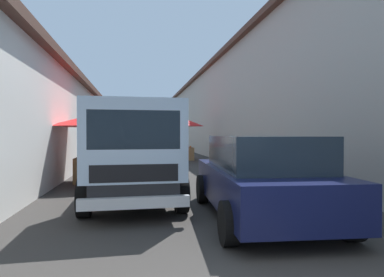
# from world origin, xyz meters

# --- Properties ---
(ground) EXTENTS (90.00, 90.00, 0.00)m
(ground) POSITION_xyz_m (13.50, 0.00, 0.00)
(ground) COLOR #33302D
(building_left_whitewash) EXTENTS (49.80, 7.50, 3.80)m
(building_left_whitewash) POSITION_xyz_m (15.75, 6.93, 1.91)
(building_left_whitewash) COLOR silver
(building_left_whitewash) RESTS_ON ground
(building_right_concrete) EXTENTS (49.80, 7.50, 5.95)m
(building_right_concrete) POSITION_xyz_m (15.75, -6.93, 2.98)
(building_right_concrete) COLOR #A39E93
(building_right_concrete) RESTS_ON ground
(fruit_stall_near_left) EXTENTS (2.54, 2.54, 2.12)m
(fruit_stall_near_left) POSITION_xyz_m (17.76, 1.27, 1.62)
(fruit_stall_near_left) COLOR #9E9EA3
(fruit_stall_near_left) RESTS_ON ground
(fruit_stall_far_left) EXTENTS (2.13, 2.13, 2.41)m
(fruit_stall_far_left) POSITION_xyz_m (16.19, -1.60, 1.86)
(fruit_stall_far_left) COLOR #9E9EA3
(fruit_stall_far_left) RESTS_ON ground
(fruit_stall_mid_lane) EXTENTS (2.77, 2.77, 2.16)m
(fruit_stall_mid_lane) POSITION_xyz_m (8.45, 2.50, 1.69)
(fruit_stall_mid_lane) COLOR #9E9EA3
(fruit_stall_mid_lane) RESTS_ON ground
(hatchback_car) EXTENTS (4.03, 2.16, 1.45)m
(hatchback_car) POSITION_xyz_m (3.61, -0.96, 0.74)
(hatchback_car) COLOR #0F1438
(hatchback_car) RESTS_ON ground
(delivery_truck) EXTENTS (4.95, 2.03, 2.08)m
(delivery_truck) POSITION_xyz_m (4.92, 1.25, 1.04)
(delivery_truck) COLOR black
(delivery_truck) RESTS_ON ground
(vendor_by_crates) EXTENTS (0.22, 0.64, 1.61)m
(vendor_by_crates) POSITION_xyz_m (14.53, -0.76, 0.93)
(vendor_by_crates) COLOR #232328
(vendor_by_crates) RESTS_ON ground
(vendor_in_shade) EXTENTS (0.54, 0.45, 1.67)m
(vendor_in_shade) POSITION_xyz_m (14.04, 0.90, 0.97)
(vendor_in_shade) COLOR #232328
(vendor_in_shade) RESTS_ON ground
(parked_scooter) EXTENTS (1.65, 0.64, 1.14)m
(parked_scooter) POSITION_xyz_m (14.41, 2.60, 0.45)
(parked_scooter) COLOR black
(parked_scooter) RESTS_ON ground
(plastic_stool) EXTENTS (0.30, 0.30, 0.43)m
(plastic_stool) POSITION_xyz_m (4.17, -2.48, 0.33)
(plastic_stool) COLOR red
(plastic_stool) RESTS_ON ground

